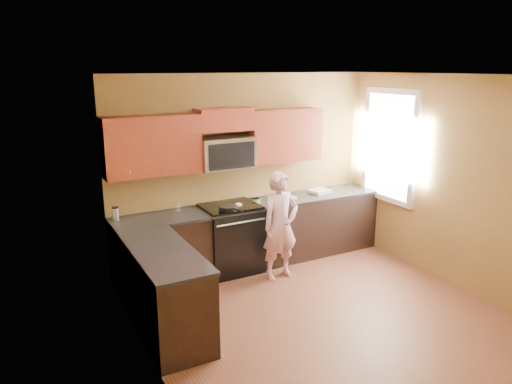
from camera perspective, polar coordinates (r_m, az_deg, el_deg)
floor at (r=5.72m, az=8.21°, el=-14.46°), size 4.00×4.00×0.00m
ceiling at (r=5.00m, az=9.37°, el=13.66°), size 4.00×4.00×0.00m
wall_back at (r=6.85m, az=-1.30°, el=2.74°), size 4.00×0.00×4.00m
wall_front at (r=3.89m, az=26.82°, el=-8.52°), size 4.00×0.00×4.00m
wall_left at (r=4.35m, az=-12.94°, el=-4.84°), size 0.00×4.00×4.00m
wall_right at (r=6.57m, az=22.87°, el=1.03°), size 0.00×4.00×4.00m
cabinet_back_run at (r=6.85m, az=-0.11°, el=-5.19°), size 4.00×0.60×0.88m
cabinet_left_run at (r=5.31m, az=-10.98°, el=-11.68°), size 0.60×1.60×0.88m
countertop_back at (r=6.70m, az=-0.07°, el=-1.52°), size 4.00×0.62×0.04m
countertop_left at (r=5.13m, az=-11.12°, el=-7.05°), size 0.62×1.60×0.04m
stove at (r=6.65m, az=-3.06°, el=-5.53°), size 0.76×0.65×0.95m
microwave at (r=6.49m, az=-3.65°, el=2.92°), size 0.76×0.40×0.42m
upper_cab_left at (r=6.18m, az=-12.16°, el=2.02°), size 1.22×0.33×0.75m
upper_cab_right at (r=6.95m, az=3.30°, el=3.73°), size 1.12×0.33×0.75m
upper_cab_over_mw at (r=6.41m, az=-3.88°, el=8.67°), size 0.76×0.33×0.30m
window at (r=7.29m, az=15.72°, el=5.33°), size 0.06×1.06×1.66m
woman at (r=6.34m, az=2.95°, el=-4.08°), size 0.55×0.37×1.46m
frying_pan at (r=6.30m, az=-3.36°, el=-2.13°), size 0.36×0.49×0.06m
butter_tub at (r=6.72m, az=0.01°, el=-1.29°), size 0.13×0.13×0.09m
toast_slice at (r=6.83m, az=3.28°, el=-0.98°), size 0.13×0.13×0.01m
napkin_a at (r=6.50m, az=-2.16°, el=-1.57°), size 0.11×0.12×0.06m
napkin_b at (r=6.84m, az=4.46°, el=-0.75°), size 0.13×0.14×0.07m
dish_towel at (r=7.30m, az=7.68°, el=0.09°), size 0.33×0.28×0.05m
travel_mug at (r=6.21m, az=-16.43°, el=-3.27°), size 0.11×0.11×0.18m
glass_b at (r=6.42m, az=-9.35°, el=-1.71°), size 0.08×0.08×0.12m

